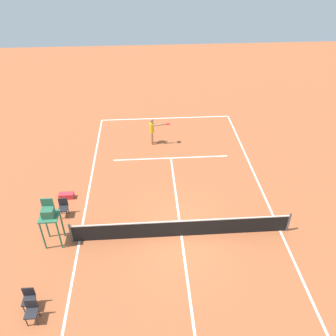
{
  "coord_description": "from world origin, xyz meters",
  "views": [
    {
      "loc": [
        1.38,
        10.98,
        11.84
      ],
      "look_at": [
        0.33,
        -4.27,
        0.8
      ],
      "focal_mm": 36.82,
      "sensor_mm": 36.0,
      "label": 1
    }
  ],
  "objects": [
    {
      "name": "courtside_chair_near",
      "position": [
        5.99,
        3.19,
        0.53
      ],
      "size": [
        0.44,
        0.46,
        0.95
      ],
      "color": "#262626",
      "rests_on": "ground"
    },
    {
      "name": "tennis_net",
      "position": [
        0.0,
        0.0,
        0.5
      ],
      "size": [
        10.01,
        0.1,
        1.07
      ],
      "color": "#4C4C51",
      "rests_on": "ground"
    },
    {
      "name": "umpire_chair",
      "position": [
        5.71,
        -0.04,
        1.61
      ],
      "size": [
        0.8,
        0.8,
        2.41
      ],
      "color": "#2D6B4C",
      "rests_on": "ground"
    },
    {
      "name": "courtside_chair_mid",
      "position": [
        5.6,
        -1.77,
        0.53
      ],
      "size": [
        0.44,
        0.46,
        0.95
      ],
      "color": "#262626",
      "rests_on": "ground"
    },
    {
      "name": "equipment_bag",
      "position": [
        5.73,
        -3.07,
        0.15
      ],
      "size": [
        0.76,
        0.32,
        0.3
      ],
      "primitive_type": "cube",
      "color": "red",
      "rests_on": "ground"
    },
    {
      "name": "courtside_chair_far",
      "position": [
        5.76,
        3.7,
        0.53
      ],
      "size": [
        0.44,
        0.46,
        0.95
      ],
      "color": "#262626",
      "rests_on": "ground"
    },
    {
      "name": "court_lines",
      "position": [
        0.0,
        0.0,
        0.0
      ],
      "size": [
        9.41,
        23.37,
        0.01
      ],
      "color": "white",
      "rests_on": "ground"
    },
    {
      "name": "ground_plane",
      "position": [
        0.0,
        0.0,
        0.0
      ],
      "size": [
        60.0,
        60.0,
        0.0
      ],
      "primitive_type": "plane",
      "color": "#AD5933"
    },
    {
      "name": "tennis_ball",
      "position": [
        0.25,
        -6.5,
        0.03
      ],
      "size": [
        0.07,
        0.07,
        0.07
      ],
      "primitive_type": "sphere",
      "color": "#CCE033",
      "rests_on": "ground"
    },
    {
      "name": "player_serving",
      "position": [
        1.04,
        -8.17,
        1.08
      ],
      "size": [
        1.33,
        0.46,
        1.8
      ],
      "rotation": [
        0.0,
        0.0,
        1.69
      ],
      "color": "#9E704C",
      "rests_on": "ground"
    }
  ]
}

